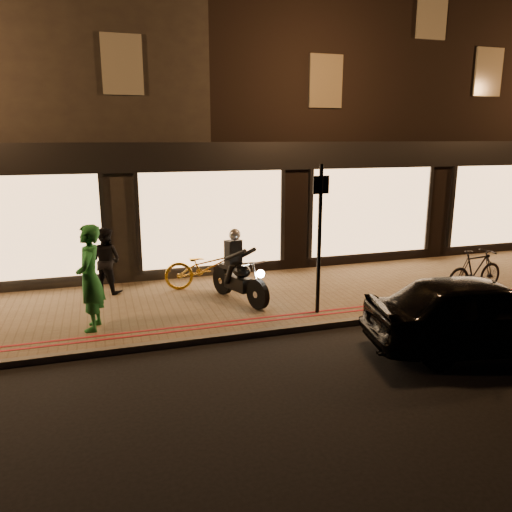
# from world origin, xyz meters

# --- Properties ---
(ground) EXTENTS (90.00, 90.00, 0.00)m
(ground) POSITION_xyz_m (0.00, 0.00, 0.00)
(ground) COLOR black
(ground) RESTS_ON ground
(sidewalk) EXTENTS (50.00, 4.00, 0.12)m
(sidewalk) POSITION_xyz_m (0.00, 2.00, 0.06)
(sidewalk) COLOR brown
(sidewalk) RESTS_ON ground
(kerb_stone) EXTENTS (50.00, 0.14, 0.12)m
(kerb_stone) POSITION_xyz_m (0.00, 0.05, 0.06)
(kerb_stone) COLOR #59544C
(kerb_stone) RESTS_ON ground
(red_kerb_lines) EXTENTS (50.00, 0.26, 0.01)m
(red_kerb_lines) POSITION_xyz_m (0.00, 0.55, 0.12)
(red_kerb_lines) COLOR maroon
(red_kerb_lines) RESTS_ON sidewalk
(building_row) EXTENTS (48.00, 10.11, 8.50)m
(building_row) POSITION_xyz_m (-0.00, 8.99, 4.25)
(building_row) COLOR black
(building_row) RESTS_ON ground
(motorcycle) EXTENTS (0.85, 1.86, 1.59)m
(motorcycle) POSITION_xyz_m (0.07, 1.83, 0.73)
(motorcycle) COLOR black
(motorcycle) RESTS_ON sidewalk
(sign_post) EXTENTS (0.35, 0.09, 3.00)m
(sign_post) POSITION_xyz_m (1.41, 0.63, 1.80)
(sign_post) COLOR black
(sign_post) RESTS_ON sidewalk
(bicycle_gold) EXTENTS (2.03, 0.94, 1.03)m
(bicycle_gold) POSITION_xyz_m (-0.40, 2.94, 0.63)
(bicycle_gold) COLOR #BF8B21
(bicycle_gold) RESTS_ON sidewalk
(bicycle_dark) EXTENTS (1.73, 0.71, 1.01)m
(bicycle_dark) POSITION_xyz_m (5.43, 0.80, 0.62)
(bicycle_dark) COLOR black
(bicycle_dark) RESTS_ON sidewalk
(person_green) EXTENTS (0.59, 0.79, 1.98)m
(person_green) POSITION_xyz_m (-2.96, 1.06, 1.11)
(person_green) COLOR #1D6E30
(person_green) RESTS_ON sidewalk
(person_dark) EXTENTS (0.94, 0.91, 1.52)m
(person_dark) POSITION_xyz_m (-2.65, 3.33, 0.88)
(person_dark) COLOR black
(person_dark) RESTS_ON sidewalk
(parked_car) EXTENTS (4.14, 2.23, 1.34)m
(parked_car) POSITION_xyz_m (3.42, -1.65, 0.67)
(parked_car) COLOR black
(parked_car) RESTS_ON ground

